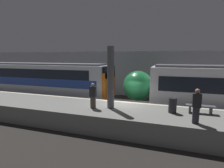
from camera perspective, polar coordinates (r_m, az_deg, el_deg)
ground_plane at (r=12.69m, az=3.45°, el=-10.62°), size 120.00×120.00×0.00m
platform at (r=10.91m, az=1.06°, el=-10.78°), size 40.00×3.51×1.14m
station_rear_barrier at (r=18.76m, az=8.95°, el=3.19°), size 50.00×0.15×4.79m
support_pillar_near at (r=10.46m, az=-0.46°, el=2.05°), size 0.42×0.42×3.73m
train_boxy at (r=21.26m, az=-29.68°, el=1.32°), size 21.98×2.86×3.62m
person_waiting at (r=10.65m, az=-6.24°, el=-3.63°), size 0.38×0.24×1.55m
person_walking at (r=9.09m, az=25.87°, el=-6.26°), size 0.38×0.24×1.66m
platform_bench at (r=10.92m, az=26.91°, el=-6.81°), size 1.50×0.40×0.45m
trash_bin at (r=10.40m, az=19.17°, el=-6.59°), size 0.44×0.44×0.85m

